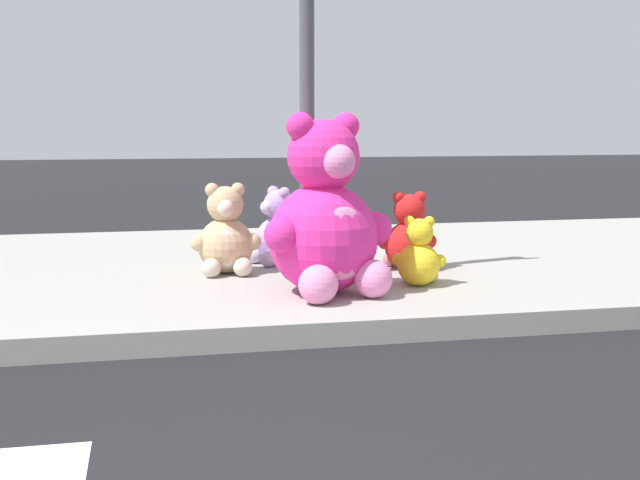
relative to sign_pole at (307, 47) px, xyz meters
The scene contains 7 objects.
sidewalk 2.19m from the sign_pole, 141.29° to the left, with size 28.00×4.40×0.15m, color #9E9B93.
sign_pole is the anchor object (origin of this frame).
plush_pink_large 1.34m from the sign_pole, 88.84° to the right, with size 0.92×0.87×1.22m.
plush_red 1.69m from the sign_pole, 12.31° to the left, with size 0.48×0.43×0.62m.
plush_tan 1.56m from the sign_pole, 152.18° to the left, with size 0.54×0.48×0.70m.
plush_lavender 1.59m from the sign_pole, 100.57° to the left, with size 0.46×0.47×0.64m.
plush_yellow 1.72m from the sign_pole, 31.87° to the right, with size 0.36×0.36×0.50m.
Camera 1 is at (-0.16, -1.47, 1.29)m, focal length 45.41 mm.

